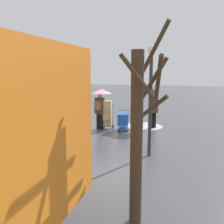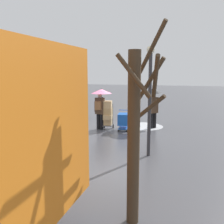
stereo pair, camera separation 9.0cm
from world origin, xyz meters
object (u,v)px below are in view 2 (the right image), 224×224
(shopping_cart_vendor, at_px, (123,120))
(pedestrian_black_side, at_px, (101,100))
(cargo_van_parked_right, at_px, (52,104))
(bare_tree_near, at_px, (136,131))
(hand_dolly_boxes, at_px, (108,114))
(pedestrian_pink_side, at_px, (153,99))
(street_lamp, at_px, (150,90))

(shopping_cart_vendor, height_order, pedestrian_black_side, pedestrian_black_side)
(cargo_van_parked_right, xyz_separation_m, bare_tree_near, (-6.54, 7.91, 0.68))
(hand_dolly_boxes, xyz_separation_m, bare_tree_near, (-3.08, 7.64, 1.05))
(shopping_cart_vendor, height_order, pedestrian_pink_side, pedestrian_pink_side)
(cargo_van_parked_right, xyz_separation_m, street_lamp, (-6.17, 3.85, 1.19))
(shopping_cart_vendor, relative_size, street_lamp, 0.26)
(street_lamp, bearing_deg, shopping_cart_vendor, -62.08)
(pedestrian_black_side, bearing_deg, shopping_cart_vendor, -175.13)
(cargo_van_parked_right, distance_m, pedestrian_pink_side, 5.70)
(hand_dolly_boxes, relative_size, street_lamp, 0.39)
(shopping_cart_vendor, xyz_separation_m, street_lamp, (-1.85, 3.49, 1.80))
(shopping_cart_vendor, relative_size, pedestrian_pink_side, 0.47)
(hand_dolly_boxes, distance_m, street_lamp, 4.75)
(cargo_van_parked_right, height_order, hand_dolly_boxes, cargo_van_parked_right)
(pedestrian_pink_side, height_order, pedestrian_black_side, same)
(hand_dolly_boxes, relative_size, pedestrian_black_side, 0.70)
(shopping_cart_vendor, bearing_deg, pedestrian_black_side, 4.87)
(pedestrian_pink_side, xyz_separation_m, bare_tree_near, (-0.90, 8.59, 0.28))
(shopping_cart_vendor, relative_size, bare_tree_near, 0.26)
(cargo_van_parked_right, distance_m, pedestrian_black_side, 3.18)
(hand_dolly_boxes, distance_m, pedestrian_pink_side, 2.51)
(pedestrian_pink_side, xyz_separation_m, street_lamp, (-0.52, 4.52, 0.79))
(shopping_cart_vendor, xyz_separation_m, pedestrian_black_side, (1.19, 0.10, 1.00))
(cargo_van_parked_right, bearing_deg, pedestrian_black_side, 171.76)
(pedestrian_black_side, bearing_deg, street_lamp, 131.89)
(cargo_van_parked_right, relative_size, pedestrian_black_side, 2.50)
(hand_dolly_boxes, distance_m, bare_tree_near, 8.31)
(bare_tree_near, xyz_separation_m, street_lamp, (0.37, -4.07, 0.51))
(bare_tree_near, bearing_deg, street_lamp, -84.78)
(hand_dolly_boxes, bearing_deg, street_lamp, 127.20)
(pedestrian_black_side, distance_m, street_lamp, 4.63)
(hand_dolly_boxes, xyz_separation_m, pedestrian_pink_side, (-2.19, -0.94, 0.78))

